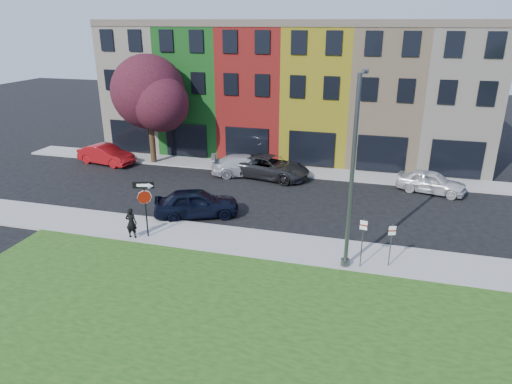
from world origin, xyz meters
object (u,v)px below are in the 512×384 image
(stop_sign, at_px, (145,198))
(street_lamp, at_px, (353,174))
(sedan_near, at_px, (197,203))
(man, at_px, (131,223))

(stop_sign, bearing_deg, street_lamp, -17.50)
(stop_sign, height_order, sedan_near, stop_sign)
(stop_sign, height_order, man, stop_sign)
(man, bearing_deg, sedan_near, -125.33)
(stop_sign, relative_size, man, 1.85)
(sedan_near, xyz_separation_m, street_lamp, (8.62, -3.43, 3.56))
(man, bearing_deg, street_lamp, 174.89)
(man, distance_m, street_lamp, 11.19)
(man, relative_size, street_lamp, 0.19)
(stop_sign, relative_size, street_lamp, 0.35)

